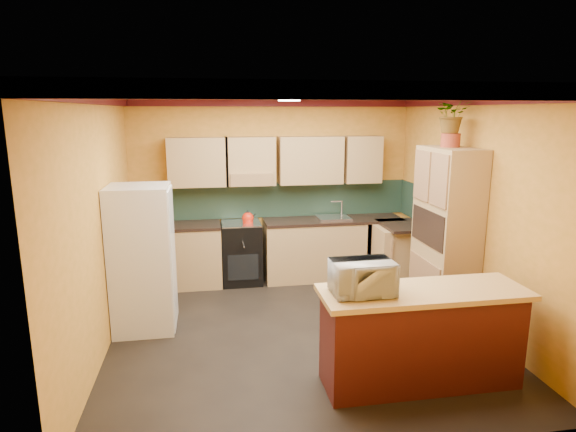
# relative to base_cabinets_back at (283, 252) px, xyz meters

# --- Properties ---
(room_shell) EXTENTS (4.24, 4.24, 2.72)m
(room_shell) POSITION_rel_base_cabinets_back_xyz_m (-0.09, -1.52, 1.65)
(room_shell) COLOR black
(room_shell) RESTS_ON ground
(base_cabinets_back) EXTENTS (3.65, 0.60, 0.88)m
(base_cabinets_back) POSITION_rel_base_cabinets_back_xyz_m (0.00, 0.00, 0.00)
(base_cabinets_back) COLOR tan
(base_cabinets_back) RESTS_ON ground
(countertop_back) EXTENTS (3.65, 0.62, 0.04)m
(countertop_back) POSITION_rel_base_cabinets_back_xyz_m (0.00, -0.00, 0.46)
(countertop_back) COLOR black
(countertop_back) RESTS_ON base_cabinets_back
(stove) EXTENTS (0.58, 0.58, 0.91)m
(stove) POSITION_rel_base_cabinets_back_xyz_m (-0.62, -0.00, 0.02)
(stove) COLOR black
(stove) RESTS_ON ground
(kettle) EXTENTS (0.21, 0.21, 0.18)m
(kettle) POSITION_rel_base_cabinets_back_xyz_m (-0.53, -0.05, 0.56)
(kettle) COLOR red
(kettle) RESTS_ON stove
(sink) EXTENTS (0.48, 0.40, 0.03)m
(sink) POSITION_rel_base_cabinets_back_xyz_m (0.77, 0.00, 0.50)
(sink) COLOR silver
(sink) RESTS_ON countertop_back
(base_cabinets_right) EXTENTS (0.60, 0.80, 0.88)m
(base_cabinets_right) POSITION_rel_base_cabinets_back_xyz_m (1.69, -0.52, 0.00)
(base_cabinets_right) COLOR tan
(base_cabinets_right) RESTS_ON ground
(countertop_right) EXTENTS (0.62, 0.80, 0.04)m
(countertop_right) POSITION_rel_base_cabinets_back_xyz_m (1.69, -0.52, 0.46)
(countertop_right) COLOR black
(countertop_right) RESTS_ON base_cabinets_right
(fridge) EXTENTS (0.68, 0.66, 1.70)m
(fridge) POSITION_rel_base_cabinets_back_xyz_m (-1.86, -1.38, 0.41)
(fridge) COLOR silver
(fridge) RESTS_ON ground
(pantry) EXTENTS (0.48, 0.90, 2.10)m
(pantry) POSITION_rel_base_cabinets_back_xyz_m (1.74, -1.65, 0.61)
(pantry) COLOR tan
(pantry) RESTS_ON ground
(fern_pot) EXTENTS (0.22, 0.22, 0.16)m
(fern_pot) POSITION_rel_base_cabinets_back_xyz_m (1.74, -1.60, 1.74)
(fern_pot) COLOR #9D3B26
(fern_pot) RESTS_ON pantry
(fern) EXTENTS (0.44, 0.40, 0.45)m
(fern) POSITION_rel_base_cabinets_back_xyz_m (1.74, -1.60, 2.04)
(fern) COLOR tan
(fern) RESTS_ON fern_pot
(breakfast_bar) EXTENTS (1.80, 0.55, 0.88)m
(breakfast_bar) POSITION_rel_base_cabinets_back_xyz_m (0.81, -3.04, 0.00)
(breakfast_bar) COLOR #491911
(breakfast_bar) RESTS_ON ground
(bar_top) EXTENTS (1.90, 0.65, 0.05)m
(bar_top) POSITION_rel_base_cabinets_back_xyz_m (0.81, -3.04, 0.47)
(bar_top) COLOR tan
(bar_top) RESTS_ON breakfast_bar
(microwave) EXTENTS (0.55, 0.38, 0.30)m
(microwave) POSITION_rel_base_cabinets_back_xyz_m (0.23, -3.04, 0.64)
(microwave) COLOR silver
(microwave) RESTS_ON bar_top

